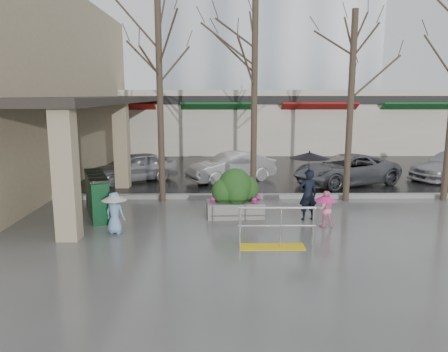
{
  "coord_description": "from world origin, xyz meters",
  "views": [
    {
      "loc": [
        -0.02,
        -11.44,
        3.69
      ],
      "look_at": [
        0.14,
        1.44,
        1.3
      ],
      "focal_mm": 35.0,
      "sensor_mm": 36.0,
      "label": 1
    }
  ],
  "objects_px": {
    "car_b": "(232,167)",
    "woman": "(309,177)",
    "handrail": "(275,233)",
    "planter": "(235,194)",
    "car_c": "(346,170)",
    "tree_mideast": "(353,60)",
    "news_boxes": "(97,195)",
    "tree_midwest": "(255,48)",
    "child_blue": "(115,209)",
    "car_a": "(134,167)",
    "tree_west": "(159,53)",
    "child_pink": "(325,206)"
  },
  "relations": [
    {
      "from": "news_boxes",
      "to": "planter",
      "type": "bearing_deg",
      "value": -23.38
    },
    {
      "from": "news_boxes",
      "to": "car_a",
      "type": "relative_size",
      "value": 0.64
    },
    {
      "from": "woman",
      "to": "car_c",
      "type": "bearing_deg",
      "value": -126.53
    },
    {
      "from": "woman",
      "to": "handrail",
      "type": "bearing_deg",
      "value": 52.21
    },
    {
      "from": "child_blue",
      "to": "woman",
      "type": "bearing_deg",
      "value": -144.7
    },
    {
      "from": "tree_west",
      "to": "child_pink",
      "type": "distance_m",
      "value": 7.4
    },
    {
      "from": "planter",
      "to": "car_c",
      "type": "height_order",
      "value": "planter"
    },
    {
      "from": "tree_west",
      "to": "car_b",
      "type": "distance_m",
      "value": 6.28
    },
    {
      "from": "handrail",
      "to": "woman",
      "type": "distance_m",
      "value": 2.88
    },
    {
      "from": "car_b",
      "to": "car_c",
      "type": "distance_m",
      "value": 4.81
    },
    {
      "from": "woman",
      "to": "planter",
      "type": "xyz_separation_m",
      "value": [
        -2.16,
        0.38,
        -0.58
      ]
    },
    {
      "from": "tree_midwest",
      "to": "car_c",
      "type": "distance_m",
      "value": 6.78
    },
    {
      "from": "handrail",
      "to": "child_blue",
      "type": "relative_size",
      "value": 1.66
    },
    {
      "from": "handrail",
      "to": "tree_midwest",
      "type": "bearing_deg",
      "value": 91.91
    },
    {
      "from": "planter",
      "to": "car_a",
      "type": "distance_m",
      "value": 7.03
    },
    {
      "from": "tree_mideast",
      "to": "child_pink",
      "type": "distance_m",
      "value": 5.48
    },
    {
      "from": "tree_mideast",
      "to": "tree_midwest",
      "type": "bearing_deg",
      "value": 180.0
    },
    {
      "from": "tree_west",
      "to": "child_pink",
      "type": "relative_size",
      "value": 6.5
    },
    {
      "from": "planter",
      "to": "car_b",
      "type": "height_order",
      "value": "planter"
    },
    {
      "from": "tree_midwest",
      "to": "woman",
      "type": "xyz_separation_m",
      "value": [
        1.45,
        -2.39,
        -3.93
      ]
    },
    {
      "from": "handrail",
      "to": "car_a",
      "type": "xyz_separation_m",
      "value": [
        -5.04,
        8.45,
        0.25
      ]
    },
    {
      "from": "tree_mideast",
      "to": "woman",
      "type": "relative_size",
      "value": 3.11
    },
    {
      "from": "woman",
      "to": "news_boxes",
      "type": "relative_size",
      "value": 0.88
    },
    {
      "from": "handrail",
      "to": "child_pink",
      "type": "height_order",
      "value": "child_pink"
    },
    {
      "from": "news_boxes",
      "to": "car_b",
      "type": "bearing_deg",
      "value": 30.47
    },
    {
      "from": "tree_mideast",
      "to": "car_c",
      "type": "relative_size",
      "value": 1.43
    },
    {
      "from": "woman",
      "to": "planter",
      "type": "bearing_deg",
      "value": -19.59
    },
    {
      "from": "planter",
      "to": "news_boxes",
      "type": "relative_size",
      "value": 0.75
    },
    {
      "from": "tree_midwest",
      "to": "woman",
      "type": "distance_m",
      "value": 4.83
    },
    {
      "from": "car_a",
      "to": "tree_mideast",
      "type": "bearing_deg",
      "value": 35.63
    },
    {
      "from": "car_b",
      "to": "woman",
      "type": "bearing_deg",
      "value": -8.22
    },
    {
      "from": "handrail",
      "to": "car_a",
      "type": "bearing_deg",
      "value": 120.81
    },
    {
      "from": "car_b",
      "to": "news_boxes",
      "type": "bearing_deg",
      "value": -65.92
    },
    {
      "from": "child_pink",
      "to": "car_c",
      "type": "height_order",
      "value": "car_c"
    },
    {
      "from": "handrail",
      "to": "tree_west",
      "type": "distance_m",
      "value": 7.52
    },
    {
      "from": "handrail",
      "to": "planter",
      "type": "distance_m",
      "value": 2.94
    },
    {
      "from": "handrail",
      "to": "car_c",
      "type": "xyz_separation_m",
      "value": [
        3.94,
        7.64,
        0.25
      ]
    },
    {
      "from": "child_blue",
      "to": "news_boxes",
      "type": "distance_m",
      "value": 2.03
    },
    {
      "from": "tree_midwest",
      "to": "child_pink",
      "type": "height_order",
      "value": "tree_midwest"
    },
    {
      "from": "tree_mideast",
      "to": "car_c",
      "type": "distance_m",
      "value": 5.15
    },
    {
      "from": "car_a",
      "to": "handrail",
      "type": "bearing_deg",
      "value": 0.48
    },
    {
      "from": "tree_mideast",
      "to": "woman",
      "type": "bearing_deg",
      "value": -127.75
    },
    {
      "from": "tree_west",
      "to": "child_blue",
      "type": "distance_m",
      "value": 5.76
    },
    {
      "from": "handrail",
      "to": "planter",
      "type": "xyz_separation_m",
      "value": [
        -0.87,
        2.79,
        0.34
      ]
    },
    {
      "from": "child_blue",
      "to": "car_b",
      "type": "bearing_deg",
      "value": -92.36
    },
    {
      "from": "handrail",
      "to": "planter",
      "type": "bearing_deg",
      "value": 107.31
    },
    {
      "from": "child_pink",
      "to": "child_blue",
      "type": "distance_m",
      "value": 5.85
    },
    {
      "from": "tree_midwest",
      "to": "handrail",
      "type": "bearing_deg",
      "value": -88.09
    },
    {
      "from": "car_c",
      "to": "news_boxes",
      "type": "bearing_deg",
      "value": -85.64
    },
    {
      "from": "tree_mideast",
      "to": "car_a",
      "type": "bearing_deg",
      "value": 155.97
    }
  ]
}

